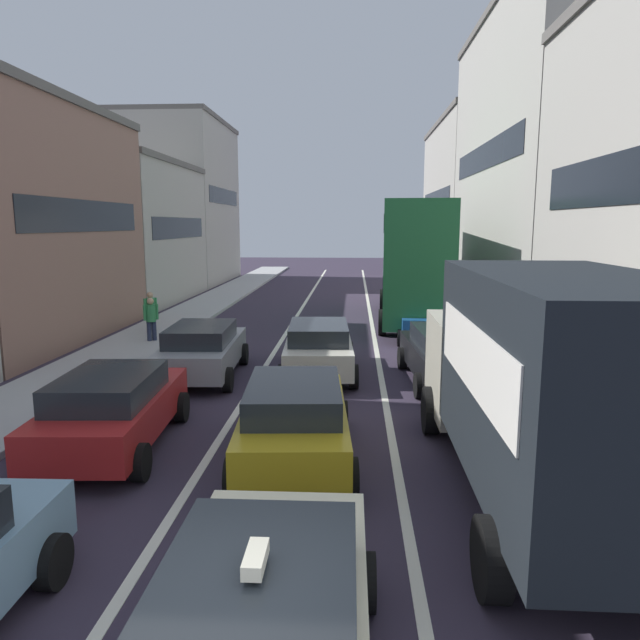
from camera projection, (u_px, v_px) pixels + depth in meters
sidewalk_left at (173, 323)px, 24.40m from camera, size 2.60×64.00×0.14m
lane_stripe_left at (291, 326)px, 24.12m from camera, size 0.16×60.00×0.01m
lane_stripe_right at (372, 327)px, 23.93m from camera, size 0.16×60.00×0.01m
building_row_left at (72, 210)px, 26.43m from camera, size 7.20×43.90×11.51m
building_row_right at (562, 189)px, 25.05m from camera, size 7.20×43.90×13.07m
removalist_box_truck at (543, 378)px, 8.48m from camera, size 2.70×7.71×3.58m
taxi_centre_lane_front at (260, 637)px, 4.83m from camera, size 2.08×4.31×1.66m
sedan_centre_lane_second at (294, 418)px, 10.26m from camera, size 2.30×4.41×1.49m
wagon_left_lane_second at (113, 408)px, 10.85m from camera, size 2.28×4.40×1.49m
hatchback_centre_lane_third at (319, 347)px, 16.22m from camera, size 2.25×4.39×1.49m
sedan_left_lane_third at (203, 349)px, 15.94m from camera, size 2.24×4.39×1.49m
sedan_right_lane_behind_truck at (445, 354)px, 15.41m from camera, size 2.28×4.40×1.49m
wagon_right_lane_far at (424, 317)px, 21.35m from camera, size 2.13×4.33×1.49m
bus_mid_queue_primary at (413, 257)px, 24.67m from camera, size 3.20×10.61×5.06m
pedestrian_near_kerb at (151, 311)px, 22.05m from camera, size 0.41×0.41×1.66m
pedestrian_mid_sidewalk at (151, 318)px, 20.32m from camera, size 0.44×0.38×1.66m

